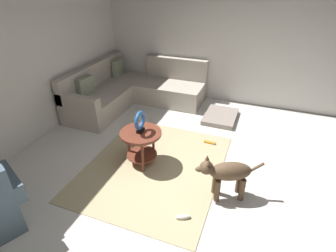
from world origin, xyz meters
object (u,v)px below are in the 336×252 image
Objects in this scene: dog_bed_mat at (220,117)px; dog_toy_bone at (183,217)px; torus_sculpture at (140,121)px; dog_toy_rope at (209,142)px; side_table at (141,139)px; sectional_couch at (132,91)px; dog at (227,173)px.

dog_bed_mat reaches higher than dog_toy_bone.
dog_toy_rope is at bearing -44.05° from torus_sculpture.
torus_sculpture is at bearing -63.43° from side_table.
dog_toy_bone is (-0.80, -0.91, -0.39)m from side_table.
sectional_couch reaches higher than dog_toy_rope.
dog is 4.41× the size of dog_toy_bone.
dog_toy_bone is (-0.54, 0.38, -0.35)m from dog.
side_table is 1.27m from dog_toy_bone.
torus_sculpture reaches higher than dog_toy_bone.
sectional_couch is 3.17m from dog.
side_table reaches higher than dog_toy_bone.
dog_toy_bone is at bearing -131.36° from side_table.
side_table is 3.33× the size of dog_toy_bone.
sectional_couch reaches higher than torus_sculpture.
dog_toy_rope is at bearing -44.05° from side_table.
side_table is 3.21× the size of dog_toy_rope.
dog_bed_mat is at bearing -24.62° from torus_sculpture.
sectional_couch is 6.90× the size of torus_sculpture.
side_table is 0.29m from torus_sculpture.
dog_bed_mat is 0.95m from dog_toy_rope.
dog is at bearing -34.91° from dog_toy_bone.
sectional_couch reaches higher than side_table.
torus_sculpture is at bearing 155.38° from dog_bed_mat.
dog_toy_rope is (0.86, -0.84, -0.69)m from torus_sculpture.
dog is at bearing -158.26° from dog_toy_rope.
sectional_couch reaches higher than dog.
dog_bed_mat is 4.44× the size of dog_toy_bone.
dog_toy_rope is 1.04× the size of dog_toy_bone.
side_table is at bearing 155.38° from dog_bed_mat.
side_table is 2.03m from dog_bed_mat.
sectional_couch is 12.50× the size of dog_toy_bone.
dog_toy_bone is (-1.66, -0.07, 0.00)m from dog_toy_rope.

